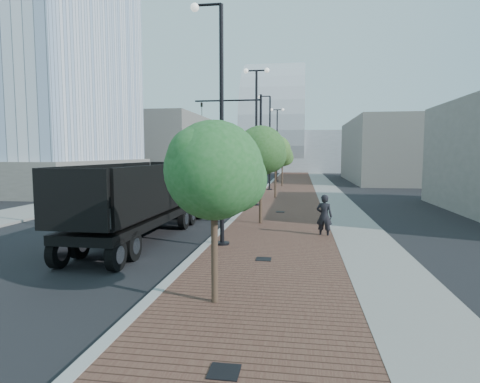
# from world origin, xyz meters

# --- Properties ---
(sidewalk) EXTENTS (7.00, 140.00, 0.12)m
(sidewalk) POSITION_xyz_m (3.50, 40.00, 0.06)
(sidewalk) COLOR #4C2D23
(sidewalk) RESTS_ON ground
(concrete_strip) EXTENTS (2.40, 140.00, 0.13)m
(concrete_strip) POSITION_xyz_m (6.20, 40.00, 0.07)
(concrete_strip) COLOR slate
(concrete_strip) RESTS_ON ground
(curb) EXTENTS (0.30, 140.00, 0.14)m
(curb) POSITION_xyz_m (0.00, 40.00, 0.07)
(curb) COLOR gray
(curb) RESTS_ON ground
(west_sidewalk) EXTENTS (4.00, 140.00, 0.12)m
(west_sidewalk) POSITION_xyz_m (-13.00, 40.00, 0.06)
(west_sidewalk) COLOR slate
(west_sidewalk) RESTS_ON ground
(dump_truck) EXTENTS (2.55, 13.36, 3.21)m
(dump_truck) POSITION_xyz_m (-2.93, 13.89, 1.35)
(dump_truck) COLOR black
(dump_truck) RESTS_ON ground
(white_sedan) EXTENTS (2.22, 4.86, 1.55)m
(white_sedan) POSITION_xyz_m (-5.03, 12.23, 0.77)
(white_sedan) COLOR silver
(white_sedan) RESTS_ON ground
(dark_car_mid) EXTENTS (2.73, 5.39, 1.46)m
(dark_car_mid) POSITION_xyz_m (-7.69, 39.89, 0.73)
(dark_car_mid) COLOR black
(dark_car_mid) RESTS_ON ground
(dark_car_far) EXTENTS (2.78, 5.15, 1.42)m
(dark_car_far) POSITION_xyz_m (-3.79, 48.17, 0.71)
(dark_car_far) COLOR black
(dark_car_far) RESTS_ON ground
(pedestrian) EXTENTS (0.77, 0.60, 1.89)m
(pedestrian) POSITION_xyz_m (4.62, 12.43, 0.94)
(pedestrian) COLOR black
(pedestrian) RESTS_ON ground
(streetlight_1) EXTENTS (1.44, 0.56, 9.21)m
(streetlight_1) POSITION_xyz_m (0.49, 10.00, 4.34)
(streetlight_1) COLOR black
(streetlight_1) RESTS_ON ground
(streetlight_2) EXTENTS (1.72, 0.56, 9.28)m
(streetlight_2) POSITION_xyz_m (0.60, 22.00, 4.82)
(streetlight_2) COLOR black
(streetlight_2) RESTS_ON ground
(streetlight_3) EXTENTS (1.44, 0.56, 9.21)m
(streetlight_3) POSITION_xyz_m (0.49, 34.00, 4.34)
(streetlight_3) COLOR black
(streetlight_3) RESTS_ON ground
(streetlight_4) EXTENTS (1.72, 0.56, 9.28)m
(streetlight_4) POSITION_xyz_m (0.60, 46.00, 4.82)
(streetlight_4) COLOR black
(streetlight_4) RESTS_ON ground
(traffic_mast) EXTENTS (5.09, 0.20, 8.00)m
(traffic_mast) POSITION_xyz_m (-0.30, 25.00, 4.98)
(traffic_mast) COLOR black
(traffic_mast) RESTS_ON ground
(tree_0) EXTENTS (2.36, 2.31, 4.40)m
(tree_0) POSITION_xyz_m (1.65, 4.02, 3.24)
(tree_0) COLOR #382619
(tree_0) RESTS_ON ground
(tree_1) EXTENTS (2.51, 2.49, 5.03)m
(tree_1) POSITION_xyz_m (1.65, 15.02, 3.77)
(tree_1) COLOR #382619
(tree_1) RESTS_ON ground
(tree_2) EXTENTS (2.47, 2.44, 5.10)m
(tree_2) POSITION_xyz_m (1.65, 27.02, 3.87)
(tree_2) COLOR #382619
(tree_2) RESTS_ON ground
(tree_3) EXTENTS (2.38, 2.33, 4.56)m
(tree_3) POSITION_xyz_m (1.65, 39.02, 3.38)
(tree_3) COLOR #382619
(tree_3) RESTS_ON ground
(tower_podium) EXTENTS (19.00, 19.00, 3.00)m
(tower_podium) POSITION_xyz_m (-24.00, 32.00, 1.50)
(tower_podium) COLOR #5F5C56
(tower_podium) RESTS_ON ground
(convention_center) EXTENTS (50.00, 30.00, 50.00)m
(convention_center) POSITION_xyz_m (-2.00, 85.00, 6.00)
(convention_center) COLOR #9C9FA5
(convention_center) RESTS_ON ground
(commercial_block_nw) EXTENTS (14.00, 20.00, 10.00)m
(commercial_block_nw) POSITION_xyz_m (-20.00, 60.00, 5.00)
(commercial_block_nw) COLOR slate
(commercial_block_nw) RESTS_ON ground
(commercial_block_ne) EXTENTS (12.00, 22.00, 8.00)m
(commercial_block_ne) POSITION_xyz_m (16.00, 50.00, 4.00)
(commercial_block_ne) COLOR slate
(commercial_block_ne) RESTS_ON ground
(utility_cover_0) EXTENTS (0.50, 0.50, 0.02)m
(utility_cover_0) POSITION_xyz_m (2.40, 1.00, 0.13)
(utility_cover_0) COLOR black
(utility_cover_0) RESTS_ON sidewalk
(utility_cover_1) EXTENTS (0.50, 0.50, 0.02)m
(utility_cover_1) POSITION_xyz_m (2.40, 8.00, 0.13)
(utility_cover_1) COLOR black
(utility_cover_1) RESTS_ON sidewalk
(utility_cover_2) EXTENTS (0.50, 0.50, 0.02)m
(utility_cover_2) POSITION_xyz_m (2.40, 19.00, 0.13)
(utility_cover_2) COLOR black
(utility_cover_2) RESTS_ON sidewalk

